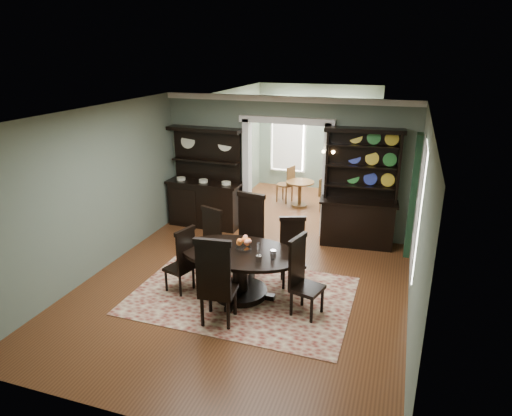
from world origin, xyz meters
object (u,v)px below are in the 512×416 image
(dining_table, at_px, (240,265))
(welsh_dresser, at_px, (359,204))
(parlor_table, at_px, (300,190))
(sideboard, at_px, (205,192))

(dining_table, relative_size, welsh_dresser, 0.85)
(dining_table, distance_m, welsh_dresser, 3.24)
(dining_table, xyz_separation_m, welsh_dresser, (1.59, 2.80, 0.33))
(dining_table, distance_m, parlor_table, 4.79)
(welsh_dresser, bearing_deg, sideboard, 175.34)
(welsh_dresser, bearing_deg, dining_table, -124.28)
(dining_table, bearing_deg, welsh_dresser, 61.85)
(dining_table, relative_size, parlor_table, 2.85)
(dining_table, bearing_deg, parlor_table, 92.84)
(sideboard, bearing_deg, dining_table, -54.54)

